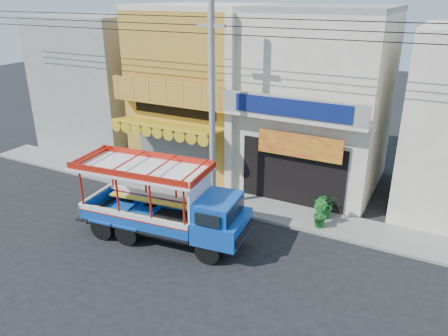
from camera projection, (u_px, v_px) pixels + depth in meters
name	position (u px, v px, depth m)	size (l,w,h in m)	color
ground	(193.00, 247.00, 16.13)	(90.00, 90.00, 0.00)	black
sidewalk	(240.00, 203.00, 19.38)	(30.00, 2.00, 0.12)	slate
shophouse_left	(206.00, 88.00, 22.85)	(6.00, 7.50, 8.24)	#B08E27
shophouse_right	(318.00, 100.00, 20.26)	(6.00, 6.75, 8.24)	beige
party_pilaster	(230.00, 110.00, 19.04)	(0.35, 0.30, 8.00)	beige
filler_building_left	(105.00, 82.00, 26.03)	(6.00, 6.00, 7.60)	gray
utility_pole	(215.00, 93.00, 17.32)	(28.00, 0.26, 9.00)	gray
songthaew_truck	(174.00, 206.00, 16.00)	(6.73, 2.81, 3.05)	black
green_sign	(134.00, 166.00, 22.14)	(0.69, 0.38, 1.06)	black
potted_plant_a	(325.00, 205.00, 17.84)	(1.01, 0.88, 1.12)	#17531D
potted_plant_b	(319.00, 213.00, 17.16)	(0.62, 0.50, 1.13)	#17531D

